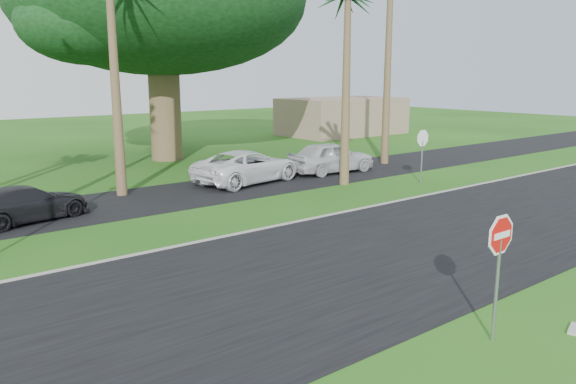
# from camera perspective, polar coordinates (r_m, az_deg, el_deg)

# --- Properties ---
(ground) EXTENTS (120.00, 120.00, 0.00)m
(ground) POSITION_cam_1_polar(r_m,az_deg,el_deg) (13.07, 7.46, -10.65)
(ground) COLOR #1D4D13
(ground) RESTS_ON ground
(road) EXTENTS (120.00, 8.00, 0.02)m
(road) POSITION_cam_1_polar(r_m,az_deg,el_deg) (14.43, 1.74, -8.29)
(road) COLOR black
(road) RESTS_ON ground
(parking_strip) EXTENTS (120.00, 5.00, 0.02)m
(parking_strip) POSITION_cam_1_polar(r_m,az_deg,el_deg) (23.17, -15.11, -0.91)
(parking_strip) COLOR black
(parking_strip) RESTS_ON ground
(curb) EXTENTS (120.00, 0.12, 0.06)m
(curb) POSITION_cam_1_polar(r_m,az_deg,el_deg) (17.57, -6.76, -4.57)
(curb) COLOR gray
(curb) RESTS_ON ground
(stop_sign_near) EXTENTS (1.05, 0.07, 2.62)m
(stop_sign_near) POSITION_cam_1_polar(r_m,az_deg,el_deg) (11.13, 20.68, -5.70)
(stop_sign_near) COLOR gray
(stop_sign_near) RESTS_ON ground
(stop_sign_far) EXTENTS (1.05, 0.07, 2.62)m
(stop_sign_far) POSITION_cam_1_polar(r_m,az_deg,el_deg) (26.59, 13.50, 4.65)
(stop_sign_far) COLOR gray
(stop_sign_far) RESTS_ON ground
(canopy_tree) EXTENTS (16.50, 16.50, 13.12)m
(canopy_tree) POSITION_cam_1_polar(r_m,az_deg,el_deg) (33.98, -12.84, 18.34)
(canopy_tree) COLOR brown
(canopy_tree) RESTS_ON ground
(building_far) EXTENTS (10.00, 6.00, 3.00)m
(building_far) POSITION_cam_1_polar(r_m,az_deg,el_deg) (47.57, 5.52, 7.67)
(building_far) COLOR gray
(building_far) RESTS_ON ground
(car_dark) EXTENTS (4.58, 2.72, 1.24)m
(car_dark) POSITION_cam_1_polar(r_m,az_deg,el_deg) (21.20, -25.11, -1.12)
(car_dark) COLOR black
(car_dark) RESTS_ON ground
(car_minivan) EXTENTS (5.78, 3.42, 1.51)m
(car_minivan) POSITION_cam_1_polar(r_m,az_deg,el_deg) (26.15, -4.13, 2.57)
(car_minivan) COLOR white
(car_minivan) RESTS_ON ground
(car_pickup) EXTENTS (4.79, 2.12, 1.60)m
(car_pickup) POSITION_cam_1_polar(r_m,az_deg,el_deg) (28.78, 4.41, 3.52)
(car_pickup) COLOR silver
(car_pickup) RESTS_ON ground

